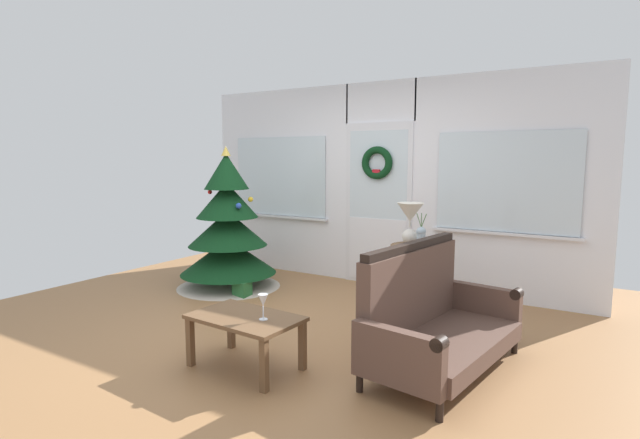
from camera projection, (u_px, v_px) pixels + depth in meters
ground_plane at (285, 332)px, 4.54m from camera, size 6.76×6.76×0.00m
back_wall_with_door at (380, 184)px, 6.14m from camera, size 5.20×0.19×2.55m
christmas_tree at (228, 235)px, 6.05m from camera, size 1.29×1.29×1.75m
settee_sofa at (432, 320)px, 3.73m from camera, size 0.91×1.58×0.96m
side_table at (413, 264)px, 5.11m from camera, size 0.50×0.48×0.70m
table_lamp at (410, 217)px, 5.12m from camera, size 0.28×0.28×0.44m
flower_vase at (421, 236)px, 4.97m from camera, size 0.11×0.10×0.35m
coffee_table at (245, 324)px, 3.72m from camera, size 0.87×0.57×0.41m
wine_glass at (263, 301)px, 3.61m from camera, size 0.08×0.08×0.20m
gift_box at (242, 289)px, 5.68m from camera, size 0.18×0.16×0.18m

